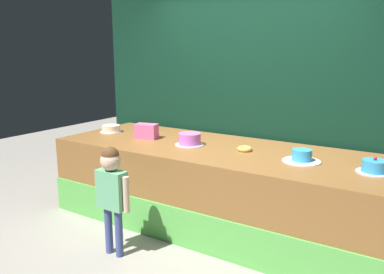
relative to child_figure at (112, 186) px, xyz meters
The scene contains 10 objects.
ground_plane 0.93m from the child_figure, 44.62° to the left, with size 12.00×12.00×0.00m, color gray.
stage_platform 1.21m from the child_figure, 66.94° to the left, with size 3.57×1.29×0.85m.
curtain_backdrop 2.03m from the child_figure, 75.78° to the left, with size 4.18×0.08×2.83m, color black.
child_figure is the anchor object (origin of this frame).
pink_box 1.17m from the child_figure, 113.09° to the left, with size 0.25×0.15×0.17m, color pink.
donut 1.37m from the child_figure, 55.45° to the left, with size 0.15×0.15×0.04m, color #F2BF4C.
cake_far_left 1.53m from the child_figure, 133.96° to the left, with size 0.27×0.27×0.13m.
cake_center_left 1.07m from the child_figure, 81.11° to the left, with size 0.31×0.31×0.13m.
cake_center_right 1.73m from the child_figure, 36.87° to the left, with size 0.35×0.35×0.11m.
cake_far_right 2.24m from the child_figure, 27.14° to the left, with size 0.29×0.29×0.14m.
Camera 1 is at (1.89, -2.82, 1.81)m, focal length 36.16 mm.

